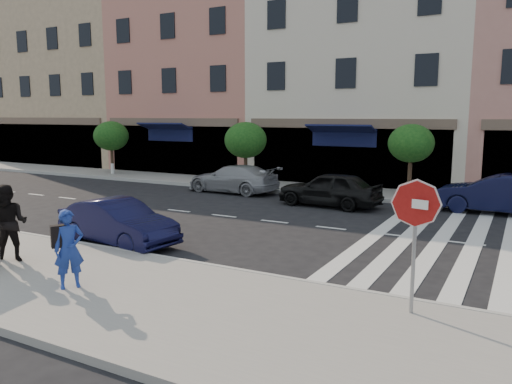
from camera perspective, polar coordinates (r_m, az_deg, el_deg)
name	(u,v)px	position (r m, az deg, el deg)	size (l,w,h in m)	color
ground	(208,249)	(13.45, -5.55, -6.55)	(120.00, 120.00, 0.00)	black
sidewalk_near	(103,289)	(10.68, -17.09, -10.60)	(60.00, 4.50, 0.15)	gray
sidewalk_far	(343,192)	(23.18, 9.86, 0.04)	(60.00, 3.00, 0.15)	gray
building_west_far	(91,82)	(40.42, -18.39, 11.83)	(12.00, 9.00, 12.00)	tan
building_west_mid	(212,61)	(33.40, -5.00, 14.69)	(10.00, 9.00, 14.00)	#B97361
building_centre	(372,79)	(28.86, 13.13, 12.44)	(11.00, 9.00, 11.00)	beige
street_tree_wa	(111,136)	(30.31, -16.22, 6.14)	(2.00, 2.00, 3.05)	#473323
street_tree_wb	(246,140)	(24.82, -1.20, 5.92)	(2.10, 2.10, 3.06)	#473323
street_tree_c	(411,144)	(21.98, 17.30, 5.28)	(1.90, 1.90, 3.04)	#473323
stop_sign	(415,216)	(8.82, 17.76, -2.63)	(0.81, 0.25, 2.35)	gray
photographer	(69,249)	(10.56, -20.60, -6.12)	(0.57, 0.38, 1.57)	navy
walker	(8,223)	(12.94, -26.44, -3.24)	(0.88, 0.69, 1.82)	black
car_near_mid	(118,222)	(14.32, -15.52, -3.35)	(1.31, 3.75, 1.24)	black
car_far_left	(233,179)	(23.05, -2.65, 1.53)	(1.80, 4.42, 1.28)	#929397
car_far_mid	(329,189)	(19.72, 8.40, 0.35)	(1.62, 4.04, 1.38)	black
car_far_right	(498,194)	(20.04, 25.96, -0.23)	(1.52, 4.36, 1.44)	black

